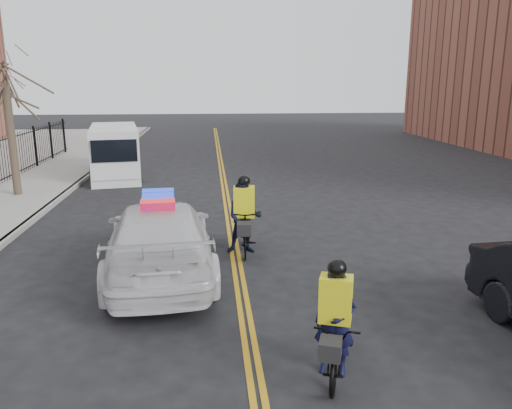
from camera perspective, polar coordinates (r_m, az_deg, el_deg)
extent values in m
plane|color=black|center=(9.54, -1.35, -11.96)|extent=(120.00, 120.00, 0.00)
cube|color=#BF8916|center=(17.08, -3.53, -0.23)|extent=(0.10, 60.00, 0.01)
cube|color=#BF8916|center=(17.09, -3.00, -0.22)|extent=(0.10, 60.00, 0.01)
cube|color=#999791|center=(17.90, -22.84, -0.43)|extent=(0.20, 60.00, 0.15)
cylinder|color=#3C3023|center=(19.95, -26.14, 6.68)|extent=(0.28, 0.28, 4.00)
imported|color=silver|center=(11.16, -10.93, -3.84)|extent=(2.74, 5.74, 1.61)
cube|color=#0C26CC|center=(10.93, -11.14, 0.60)|extent=(0.80, 1.53, 0.16)
cube|color=silver|center=(23.22, -15.82, 5.82)|extent=(2.83, 5.53, 2.24)
cube|color=silver|center=(20.98, -15.79, 4.47)|extent=(2.01, 1.10, 1.17)
cube|color=black|center=(20.51, -15.90, 5.92)|extent=(1.75, 0.40, 0.88)
cylinder|color=black|center=(21.83, -18.12, 3.09)|extent=(0.36, 0.71, 0.68)
cylinder|color=black|center=(21.81, -13.25, 3.40)|extent=(0.36, 0.71, 0.68)
cylinder|color=black|center=(24.90, -17.83, 4.37)|extent=(0.36, 0.71, 0.68)
cylinder|color=black|center=(24.89, -13.56, 4.64)|extent=(0.36, 0.71, 0.68)
imported|color=black|center=(7.58, 8.89, -15.37)|extent=(1.18, 1.89, 0.94)
imported|color=black|center=(7.43, 8.99, -13.11)|extent=(0.68, 0.56, 1.61)
cube|color=yellow|center=(7.27, 9.10, -10.62)|extent=(0.54, 0.45, 0.68)
sphere|color=black|center=(7.10, 9.24, -7.23)|extent=(0.27, 0.27, 0.27)
cube|color=black|center=(6.91, 8.49, -15.97)|extent=(0.39, 0.41, 0.25)
imported|color=black|center=(12.39, -1.35, -2.89)|extent=(0.69, 1.98, 1.17)
imported|color=black|center=(12.31, -1.36, -1.47)|extent=(0.93, 0.75, 1.80)
cube|color=yellow|center=(12.21, -1.37, 0.32)|extent=(0.54, 0.39, 0.76)
sphere|color=black|center=(12.10, -1.39, 2.69)|extent=(0.30, 0.30, 0.30)
cube|color=black|center=(11.66, -1.38, -2.78)|extent=(0.35, 0.40, 0.28)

